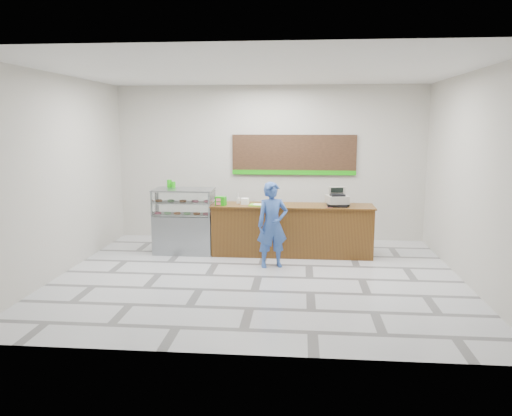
# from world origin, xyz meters

# --- Properties ---
(floor) EXTENTS (7.00, 7.00, 0.00)m
(floor) POSITION_xyz_m (0.00, 0.00, 0.00)
(floor) COLOR silver
(floor) RESTS_ON ground
(back_wall) EXTENTS (7.00, 0.00, 7.00)m
(back_wall) POSITION_xyz_m (0.00, 3.00, 1.75)
(back_wall) COLOR beige
(back_wall) RESTS_ON floor
(ceiling) EXTENTS (7.00, 7.00, 0.00)m
(ceiling) POSITION_xyz_m (0.00, 0.00, 3.50)
(ceiling) COLOR silver
(ceiling) RESTS_ON back_wall
(sales_counter) EXTENTS (3.26, 0.76, 1.03)m
(sales_counter) POSITION_xyz_m (0.55, 1.55, 0.52)
(sales_counter) COLOR brown
(sales_counter) RESTS_ON floor
(display_case) EXTENTS (1.22, 0.72, 1.33)m
(display_case) POSITION_xyz_m (-1.67, 1.55, 0.68)
(display_case) COLOR gray
(display_case) RESTS_ON floor
(menu_board) EXTENTS (2.80, 0.06, 0.90)m
(menu_board) POSITION_xyz_m (0.55, 2.96, 1.93)
(menu_board) COLOR black
(menu_board) RESTS_ON back_wall
(cash_register) EXTENTS (0.47, 0.49, 0.37)m
(cash_register) POSITION_xyz_m (1.44, 1.49, 1.17)
(cash_register) COLOR black
(cash_register) RESTS_ON sales_counter
(card_terminal) EXTENTS (0.11, 0.16, 0.04)m
(card_terminal) POSITION_xyz_m (1.65, 1.50, 1.05)
(card_terminal) COLOR black
(card_terminal) RESTS_ON sales_counter
(serving_tray) EXTENTS (0.43, 0.33, 0.02)m
(serving_tray) POSITION_xyz_m (-0.10, 1.42, 1.04)
(serving_tray) COLOR #71DA22
(serving_tray) RESTS_ON sales_counter
(napkin_box) EXTENTS (0.15, 0.15, 0.12)m
(napkin_box) POSITION_xyz_m (-0.41, 1.54, 1.09)
(napkin_box) COLOR white
(napkin_box) RESTS_ON sales_counter
(straw_cup) EXTENTS (0.07, 0.07, 0.11)m
(straw_cup) POSITION_xyz_m (-0.56, 1.65, 1.09)
(straw_cup) COLOR silver
(straw_cup) RESTS_ON sales_counter
(promo_box) EXTENTS (0.23, 0.18, 0.18)m
(promo_box) POSITION_xyz_m (-0.88, 1.38, 1.12)
(promo_box) COLOR #1AA90C
(promo_box) RESTS_ON sales_counter
(donut_decal) EXTENTS (0.14, 0.14, 0.00)m
(donut_decal) POSITION_xyz_m (1.30, 1.34, 1.03)
(donut_decal) COLOR pink
(donut_decal) RESTS_ON sales_counter
(green_cup_left) EXTENTS (0.10, 0.10, 0.15)m
(green_cup_left) POSITION_xyz_m (-2.03, 1.79, 1.41)
(green_cup_left) COLOR #1AA90C
(green_cup_left) RESTS_ON display_case
(green_cup_right) EXTENTS (0.08, 0.08, 0.12)m
(green_cup_right) POSITION_xyz_m (-1.93, 1.74, 1.39)
(green_cup_right) COLOR #1AA90C
(green_cup_right) RESTS_ON display_case
(customer) EXTENTS (0.67, 0.54, 1.59)m
(customer) POSITION_xyz_m (0.20, 0.65, 0.80)
(customer) COLOR #3154A2
(customer) RESTS_ON floor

